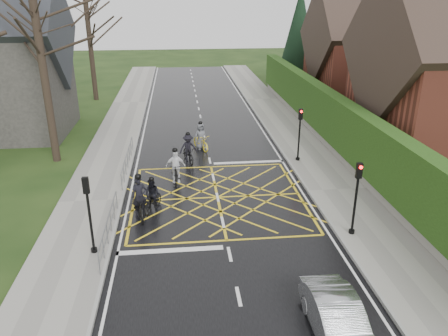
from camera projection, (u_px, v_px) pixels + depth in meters
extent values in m
plane|color=black|center=(218.00, 197.00, 21.21)|extent=(120.00, 120.00, 0.00)
cube|color=black|center=(218.00, 197.00, 21.21)|extent=(9.00, 80.00, 0.01)
cube|color=gray|center=(337.00, 190.00, 21.77)|extent=(3.00, 80.00, 0.15)
cube|color=gray|center=(91.00, 202.00, 20.59)|extent=(3.00, 80.00, 0.15)
cube|color=slate|center=(331.00, 145.00, 27.37)|extent=(0.50, 38.00, 0.70)
cube|color=#18330E|center=(334.00, 118.00, 26.72)|extent=(0.90, 38.00, 2.80)
cube|color=brown|center=(366.00, 69.00, 38.13)|extent=(9.00, 8.00, 6.00)
cube|color=#33251E|center=(370.00, 35.00, 37.05)|extent=(9.80, 8.80, 8.80)
cube|color=brown|center=(405.00, 2.00, 36.34)|extent=(0.70, 0.70, 1.60)
cylinder|color=black|center=(296.00, 81.00, 46.02)|extent=(0.50, 0.50, 1.20)
cone|color=black|center=(299.00, 37.00, 44.37)|extent=(4.60, 4.60, 10.00)
cube|color=#2D2B28|center=(3.00, 84.00, 29.64)|extent=(8.00, 7.00, 7.00)
cylinder|color=black|center=(43.00, 66.00, 23.80)|extent=(0.44, 0.44, 11.00)
cylinder|color=black|center=(58.00, 42.00, 30.89)|extent=(0.44, 0.44, 12.00)
cylinder|color=black|center=(90.00, 44.00, 38.71)|extent=(0.44, 0.44, 10.00)
cylinder|color=slate|center=(108.00, 218.00, 17.15)|extent=(0.05, 5.00, 0.05)
cylinder|color=slate|center=(109.00, 229.00, 17.32)|extent=(0.04, 5.00, 0.04)
cylinder|color=slate|center=(99.00, 266.00, 15.03)|extent=(0.04, 0.04, 1.00)
cylinder|color=slate|center=(117.00, 202.00, 19.64)|extent=(0.04, 0.04, 1.00)
cylinder|color=slate|center=(127.00, 153.00, 24.07)|extent=(0.05, 6.00, 0.05)
cylinder|color=slate|center=(128.00, 161.00, 24.24)|extent=(0.04, 6.00, 0.04)
cylinder|color=slate|center=(122.00, 184.00, 21.49)|extent=(0.04, 0.04, 1.00)
cylinder|color=slate|center=(132.00, 145.00, 27.02)|extent=(0.04, 0.04, 1.00)
cylinder|color=black|center=(299.00, 138.00, 25.02)|extent=(0.10, 0.10, 3.00)
cylinder|color=black|center=(298.00, 160.00, 25.53)|extent=(0.24, 0.24, 0.30)
cube|color=black|center=(301.00, 114.00, 24.50)|extent=(0.22, 0.16, 0.62)
sphere|color=#FF0C0C|center=(301.00, 112.00, 24.32)|extent=(0.14, 0.14, 0.14)
cylinder|color=black|center=(355.00, 203.00, 17.28)|extent=(0.10, 0.10, 3.00)
cylinder|color=black|center=(351.00, 233.00, 17.78)|extent=(0.24, 0.24, 0.30)
cube|color=black|center=(359.00, 171.00, 16.75)|extent=(0.22, 0.16, 0.62)
sphere|color=#FF0C0C|center=(361.00, 167.00, 16.57)|extent=(0.14, 0.14, 0.14)
cylinder|color=black|center=(90.00, 220.00, 16.00)|extent=(0.10, 0.10, 3.00)
cylinder|color=black|center=(94.00, 252.00, 16.50)|extent=(0.24, 0.24, 0.30)
cube|color=black|center=(86.00, 185.00, 15.47)|extent=(0.22, 0.16, 0.62)
sphere|color=#FF0C0C|center=(86.00, 179.00, 15.52)|extent=(0.14, 0.14, 0.14)
imported|color=black|center=(140.00, 205.00, 19.22)|extent=(1.12, 2.18, 1.09)
imported|color=black|center=(139.00, 196.00, 19.17)|extent=(0.75, 0.57, 1.85)
sphere|color=black|center=(138.00, 177.00, 18.82)|extent=(0.29, 0.29, 0.29)
imported|color=black|center=(153.00, 201.00, 19.74)|extent=(1.10, 1.68, 0.99)
imported|color=black|center=(153.00, 195.00, 19.74)|extent=(0.90, 0.82, 1.51)
sphere|color=black|center=(151.00, 179.00, 19.45)|extent=(0.24, 0.24, 0.24)
imported|color=black|center=(188.00, 154.00, 25.51)|extent=(1.10, 1.96, 0.97)
imported|color=black|center=(188.00, 148.00, 25.47)|extent=(1.19, 0.87, 1.65)
sphere|color=black|center=(188.00, 134.00, 25.16)|extent=(0.26, 0.26, 0.26)
imported|color=black|center=(176.00, 173.00, 22.64)|extent=(0.55, 1.91, 1.14)
imported|color=white|center=(176.00, 166.00, 22.61)|extent=(1.03, 0.44, 1.75)
sphere|color=black|center=(175.00, 150.00, 22.28)|extent=(0.27, 0.27, 0.27)
imported|color=yellow|center=(201.00, 142.00, 27.51)|extent=(1.37, 1.98, 0.99)
imported|color=#56585E|center=(201.00, 136.00, 27.47)|extent=(0.97, 0.82, 1.68)
sphere|color=black|center=(200.00, 123.00, 27.15)|extent=(0.26, 0.26, 0.26)
imported|color=#A3A6AA|center=(338.00, 321.00, 12.34)|extent=(1.31, 3.74, 1.23)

